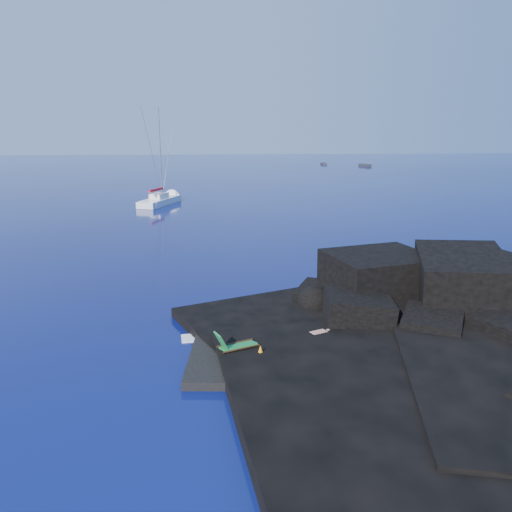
{
  "coord_description": "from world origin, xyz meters",
  "views": [
    {
      "loc": [
        1.04,
        -18.61,
        9.14
      ],
      "look_at": [
        3.89,
        10.01,
        2.0
      ],
      "focal_mm": 35.0,
      "sensor_mm": 36.0,
      "label": 1
    }
  ],
  "objects_px": {
    "sunbather": "(318,334)",
    "distant_boat_b": "(365,166)",
    "marker_cone": "(260,352)",
    "sailboat": "(161,204)",
    "deck_chair": "(238,341)",
    "distant_boat_a": "(324,164)"
  },
  "relations": [
    {
      "from": "marker_cone",
      "to": "deck_chair",
      "type": "bearing_deg",
      "value": 148.9
    },
    {
      "from": "distant_boat_b",
      "to": "sunbather",
      "type": "bearing_deg",
      "value": -121.5
    },
    {
      "from": "sunbather",
      "to": "distant_boat_b",
      "type": "height_order",
      "value": "sunbather"
    },
    {
      "from": "sailboat",
      "to": "distant_boat_b",
      "type": "height_order",
      "value": "sailboat"
    },
    {
      "from": "sailboat",
      "to": "sunbather",
      "type": "distance_m",
      "value": 47.0
    },
    {
      "from": "sunbather",
      "to": "marker_cone",
      "type": "relative_size",
      "value": 3.03
    },
    {
      "from": "marker_cone",
      "to": "distant_boat_b",
      "type": "xyz_separation_m",
      "value": [
        42.16,
        118.83,
        -0.63
      ]
    },
    {
      "from": "deck_chair",
      "to": "distant_boat_b",
      "type": "xyz_separation_m",
      "value": [
        43.01,
        118.32,
        -0.93
      ]
    },
    {
      "from": "sunbather",
      "to": "marker_cone",
      "type": "height_order",
      "value": "marker_cone"
    },
    {
      "from": "sailboat",
      "to": "marker_cone",
      "type": "bearing_deg",
      "value": -60.0
    },
    {
      "from": "distant_boat_a",
      "to": "distant_boat_b",
      "type": "relative_size",
      "value": 0.86
    },
    {
      "from": "distant_boat_b",
      "to": "marker_cone",
      "type": "bearing_deg",
      "value": -122.43
    },
    {
      "from": "distant_boat_a",
      "to": "distant_boat_b",
      "type": "height_order",
      "value": "distant_boat_b"
    },
    {
      "from": "marker_cone",
      "to": "distant_boat_b",
      "type": "height_order",
      "value": "marker_cone"
    },
    {
      "from": "deck_chair",
      "to": "sunbather",
      "type": "xyz_separation_m",
      "value": [
        3.62,
        1.29,
        -0.4
      ]
    },
    {
      "from": "sailboat",
      "to": "deck_chair",
      "type": "bearing_deg",
      "value": -60.92
    },
    {
      "from": "deck_chair",
      "to": "sunbather",
      "type": "distance_m",
      "value": 3.86
    },
    {
      "from": "sunbather",
      "to": "marker_cone",
      "type": "bearing_deg",
      "value": -169.46
    },
    {
      "from": "distant_boat_b",
      "to": "sailboat",
      "type": "bearing_deg",
      "value": -138.01
    },
    {
      "from": "sailboat",
      "to": "sunbather",
      "type": "height_order",
      "value": "sailboat"
    },
    {
      "from": "sunbather",
      "to": "distant_boat_b",
      "type": "xyz_separation_m",
      "value": [
        39.39,
        117.03,
        -0.53
      ]
    },
    {
      "from": "sailboat",
      "to": "distant_boat_b",
      "type": "bearing_deg",
      "value": 75.4
    }
  ]
}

